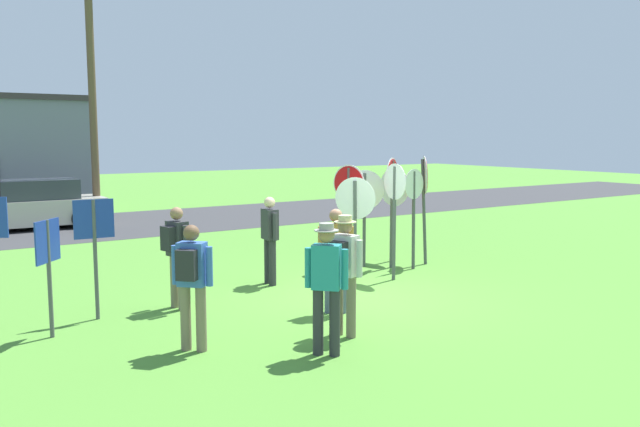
% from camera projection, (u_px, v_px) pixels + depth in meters
% --- Properties ---
extents(ground_plane, '(80.00, 80.00, 0.00)m').
position_uv_depth(ground_plane, '(355.00, 298.00, 11.34)').
color(ground_plane, '#518E33').
extents(street_asphalt, '(60.00, 6.40, 0.01)m').
position_uv_depth(street_asphalt, '(141.00, 222.00, 21.14)').
color(street_asphalt, '#38383A').
rests_on(street_asphalt, ground).
extents(utility_pole, '(1.80, 0.24, 8.50)m').
position_uv_depth(utility_pole, '(92.00, 85.00, 20.37)').
color(utility_pole, brown).
rests_on(utility_pole, ground).
extents(parked_car_on_street, '(4.30, 2.03, 1.51)m').
position_uv_depth(parked_car_on_street, '(32.00, 206.00, 19.74)').
color(parked_car_on_street, '#B7B2A3').
rests_on(parked_car_on_street, ground).
extents(stop_sign_nearest, '(0.28, 0.73, 2.25)m').
position_uv_depth(stop_sign_nearest, '(349.00, 199.00, 13.33)').
color(stop_sign_nearest, '#474C4C').
rests_on(stop_sign_nearest, ground).
extents(stop_sign_low_front, '(0.53, 0.71, 2.41)m').
position_uv_depth(stop_sign_low_front, '(425.00, 190.00, 14.11)').
color(stop_sign_low_front, '#474C4C').
rests_on(stop_sign_low_front, ground).
extents(stop_sign_leaning_right, '(0.71, 0.48, 2.38)m').
position_uv_depth(stop_sign_leaning_right, '(392.00, 192.00, 13.74)').
color(stop_sign_leaning_right, '#474C4C').
rests_on(stop_sign_leaning_right, ground).
extents(stop_sign_leaning_left, '(0.17, 0.87, 2.14)m').
position_uv_depth(stop_sign_leaning_left, '(394.00, 197.00, 14.51)').
color(stop_sign_leaning_left, '#474C4C').
rests_on(stop_sign_leaning_left, ground).
extents(stop_sign_tallest, '(0.07, 0.71, 2.31)m').
position_uv_depth(stop_sign_tallest, '(395.00, 201.00, 12.56)').
color(stop_sign_tallest, '#474C4C').
rests_on(stop_sign_tallest, ground).
extents(stop_sign_far_back, '(0.52, 0.71, 2.02)m').
position_uv_depth(stop_sign_far_back, '(355.00, 209.00, 12.86)').
color(stop_sign_far_back, '#474C4C').
rests_on(stop_sign_far_back, ground).
extents(stop_sign_rear_right, '(0.76, 0.43, 2.11)m').
position_uv_depth(stop_sign_rear_right, '(364.00, 201.00, 13.86)').
color(stop_sign_rear_right, '#474C4C').
rests_on(stop_sign_rear_right, ground).
extents(stop_sign_center_cluster, '(0.63, 0.16, 2.15)m').
position_uv_depth(stop_sign_center_cluster, '(414.00, 202.00, 13.65)').
color(stop_sign_center_cluster, '#474C4C').
rests_on(stop_sign_center_cluster, ground).
extents(person_with_sunhat, '(0.48, 0.39, 1.69)m').
position_uv_depth(person_with_sunhat, '(336.00, 255.00, 10.26)').
color(person_with_sunhat, '#4C5670').
rests_on(person_with_sunhat, ground).
extents(person_in_blue, '(0.44, 0.54, 1.74)m').
position_uv_depth(person_in_blue, '(344.00, 267.00, 9.04)').
color(person_in_blue, '#7A6B56').
rests_on(person_in_blue, ground).
extents(person_near_signs, '(0.47, 0.48, 1.69)m').
position_uv_depth(person_near_signs, '(192.00, 279.00, 8.41)').
color(person_near_signs, '#7A6B56').
rests_on(person_near_signs, ground).
extents(person_in_teal, '(0.41, 0.56, 1.69)m').
position_uv_depth(person_in_teal, '(176.00, 250.00, 10.51)').
color(person_in_teal, '#7A6B56').
rests_on(person_in_teal, ground).
extents(person_holding_notes, '(0.25, 0.57, 1.69)m').
position_uv_depth(person_holding_notes, '(270.00, 235.00, 12.25)').
color(person_holding_notes, '#2D2D33').
rests_on(person_holding_notes, ground).
extents(person_in_dark_shirt, '(0.43, 0.43, 1.74)m').
position_uv_depth(person_in_dark_shirt, '(326.00, 281.00, 8.25)').
color(person_in_dark_shirt, '#2D2D33').
rests_on(person_in_dark_shirt, ground).
extents(info_panel_leftmost, '(0.60, 0.06, 1.88)m').
position_uv_depth(info_panel_leftmost, '(95.00, 237.00, 9.86)').
color(info_panel_leftmost, '#4C4C51').
rests_on(info_panel_leftmost, ground).
extents(info_panel_middle, '(0.41, 0.47, 1.68)m').
position_uv_depth(info_panel_middle, '(48.00, 257.00, 8.97)').
color(info_panel_middle, '#4C4C51').
rests_on(info_panel_middle, ground).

